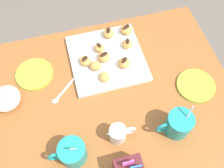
{
  "coord_description": "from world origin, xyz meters",
  "views": [
    {
      "loc": [
        0.11,
        0.4,
        1.62
      ],
      "look_at": [
        -0.01,
        -0.06,
        0.76
      ],
      "focal_mm": 39.99,
      "sensor_mm": 36.0,
      "label": 1
    }
  ],
  "objects_px": {
    "beignet_7": "(104,57)",
    "beignet_8": "(104,77)",
    "coffee_mug_teal_right": "(72,152)",
    "coffee_mug_teal_left": "(178,124)",
    "beignet_6": "(100,48)",
    "beignet_4": "(85,61)",
    "beignet_5": "(108,33)",
    "dining_table": "(113,113)",
    "beignet_2": "(96,66)",
    "ice_cream_bowl": "(5,98)",
    "pastry_plate_square": "(107,58)",
    "beignet_3": "(127,44)",
    "beignet_0": "(124,63)",
    "saucer_lime_left": "(196,85)",
    "saucer_lime_right": "(34,74)",
    "cream_pitcher_white": "(118,133)",
    "beignet_1": "(126,30)"
  },
  "relations": [
    {
      "from": "beignet_0",
      "to": "beignet_2",
      "type": "bearing_deg",
      "value": -8.63
    },
    {
      "from": "pastry_plate_square",
      "to": "ice_cream_bowl",
      "type": "distance_m",
      "value": 0.43
    },
    {
      "from": "coffee_mug_teal_right",
      "to": "beignet_3",
      "type": "xyz_separation_m",
      "value": [
        -0.31,
        -0.39,
        -0.01
      ]
    },
    {
      "from": "coffee_mug_teal_right",
      "to": "beignet_8",
      "type": "xyz_separation_m",
      "value": [
        -0.18,
        -0.26,
        -0.02
      ]
    },
    {
      "from": "dining_table",
      "to": "beignet_1",
      "type": "height_order",
      "value": "beignet_1"
    },
    {
      "from": "pastry_plate_square",
      "to": "beignet_5",
      "type": "bearing_deg",
      "value": -108.03
    },
    {
      "from": "ice_cream_bowl",
      "to": "beignet_3",
      "type": "distance_m",
      "value": 0.53
    },
    {
      "from": "coffee_mug_teal_left",
      "to": "beignet_6",
      "type": "xyz_separation_m",
      "value": [
        0.18,
        -0.41,
        -0.02
      ]
    },
    {
      "from": "beignet_1",
      "to": "ice_cream_bowl",
      "type": "bearing_deg",
      "value": 20.91
    },
    {
      "from": "beignet_7",
      "to": "beignet_5",
      "type": "bearing_deg",
      "value": -113.01
    },
    {
      "from": "dining_table",
      "to": "beignet_2",
      "type": "relative_size",
      "value": 20.71
    },
    {
      "from": "cream_pitcher_white",
      "to": "beignet_5",
      "type": "distance_m",
      "value": 0.45
    },
    {
      "from": "saucer_lime_right",
      "to": "beignet_5",
      "type": "bearing_deg",
      "value": -162.88
    },
    {
      "from": "beignet_6",
      "to": "beignet_7",
      "type": "xyz_separation_m",
      "value": [
        -0.01,
        0.05,
        0.0
      ]
    },
    {
      "from": "saucer_lime_right",
      "to": "beignet_8",
      "type": "distance_m",
      "value": 0.29
    },
    {
      "from": "coffee_mug_teal_right",
      "to": "beignet_5",
      "type": "bearing_deg",
      "value": -117.75
    },
    {
      "from": "beignet_7",
      "to": "beignet_3",
      "type": "bearing_deg",
      "value": -160.56
    },
    {
      "from": "saucer_lime_right",
      "to": "beignet_0",
      "type": "bearing_deg",
      "value": 170.36
    },
    {
      "from": "beignet_2",
      "to": "beignet_4",
      "type": "xyz_separation_m",
      "value": [
        0.04,
        -0.04,
        -0.0
      ]
    },
    {
      "from": "ice_cream_bowl",
      "to": "saucer_lime_right",
      "type": "bearing_deg",
      "value": -138.95
    },
    {
      "from": "beignet_2",
      "to": "beignet_8",
      "type": "distance_m",
      "value": 0.06
    },
    {
      "from": "pastry_plate_square",
      "to": "ice_cream_bowl",
      "type": "xyz_separation_m",
      "value": [
        0.42,
        0.09,
        0.03
      ]
    },
    {
      "from": "ice_cream_bowl",
      "to": "beignet_4",
      "type": "height_order",
      "value": "ice_cream_bowl"
    },
    {
      "from": "beignet_7",
      "to": "beignet_8",
      "type": "distance_m",
      "value": 0.09
    },
    {
      "from": "beignet_6",
      "to": "beignet_8",
      "type": "height_order",
      "value": "beignet_6"
    },
    {
      "from": "beignet_2",
      "to": "beignet_3",
      "type": "bearing_deg",
      "value": -154.8
    },
    {
      "from": "beignet_7",
      "to": "coffee_mug_teal_right",
      "type": "bearing_deg",
      "value": 60.78
    },
    {
      "from": "saucer_lime_left",
      "to": "beignet_0",
      "type": "xyz_separation_m",
      "value": [
        0.25,
        -0.16,
        0.03
      ]
    },
    {
      "from": "beignet_2",
      "to": "beignet_5",
      "type": "bearing_deg",
      "value": -121.76
    },
    {
      "from": "ice_cream_bowl",
      "to": "beignet_5",
      "type": "distance_m",
      "value": 0.5
    },
    {
      "from": "coffee_mug_teal_left",
      "to": "beignet_2",
      "type": "xyz_separation_m",
      "value": [
        0.22,
        -0.32,
        -0.02
      ]
    },
    {
      "from": "coffee_mug_teal_left",
      "to": "beignet_5",
      "type": "xyz_separation_m",
      "value": [
        0.13,
        -0.47,
        -0.02
      ]
    },
    {
      "from": "beignet_5",
      "to": "beignet_7",
      "type": "distance_m",
      "value": 0.13
    },
    {
      "from": "beignet_4",
      "to": "beignet_3",
      "type": "bearing_deg",
      "value": -168.89
    },
    {
      "from": "beignet_2",
      "to": "beignet_7",
      "type": "distance_m",
      "value": 0.05
    },
    {
      "from": "coffee_mug_teal_right",
      "to": "beignet_1",
      "type": "relative_size",
      "value": 2.4
    },
    {
      "from": "saucer_lime_left",
      "to": "beignet_5",
      "type": "bearing_deg",
      "value": -49.76
    },
    {
      "from": "saucer_lime_left",
      "to": "beignet_5",
      "type": "xyz_separation_m",
      "value": [
        0.28,
        -0.33,
        0.03
      ]
    },
    {
      "from": "saucer_lime_left",
      "to": "beignet_1",
      "type": "xyz_separation_m",
      "value": [
        0.19,
        -0.33,
        0.03
      ]
    },
    {
      "from": "pastry_plate_square",
      "to": "beignet_6",
      "type": "distance_m",
      "value": 0.05
    },
    {
      "from": "pastry_plate_square",
      "to": "beignet_8",
      "type": "relative_size",
      "value": 6.61
    },
    {
      "from": "saucer_lime_right",
      "to": "beignet_6",
      "type": "bearing_deg",
      "value": -171.96
    },
    {
      "from": "coffee_mug_teal_right",
      "to": "beignet_5",
      "type": "xyz_separation_m",
      "value": [
        -0.25,
        -0.47,
        -0.01
      ]
    },
    {
      "from": "beignet_1",
      "to": "beignet_6",
      "type": "relative_size",
      "value": 1.34
    },
    {
      "from": "coffee_mug_teal_right",
      "to": "beignet_0",
      "type": "bearing_deg",
      "value": -131.64
    },
    {
      "from": "beignet_0",
      "to": "beignet_4",
      "type": "xyz_separation_m",
      "value": [
        0.15,
        -0.05,
        -0.0
      ]
    },
    {
      "from": "coffee_mug_teal_right",
      "to": "saucer_lime_right",
      "type": "distance_m",
      "value": 0.38
    },
    {
      "from": "coffee_mug_teal_left",
      "to": "beignet_0",
      "type": "relative_size",
      "value": 3.0
    },
    {
      "from": "pastry_plate_square",
      "to": "coffee_mug_teal_left",
      "type": "distance_m",
      "value": 0.4
    },
    {
      "from": "beignet_4",
      "to": "beignet_5",
      "type": "bearing_deg",
      "value": -138.45
    }
  ]
}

